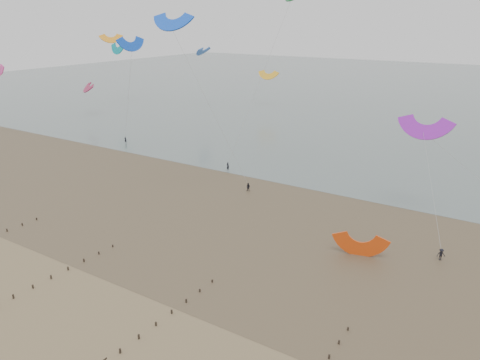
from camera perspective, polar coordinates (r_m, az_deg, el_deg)
name	(u,v)px	position (r m, az deg, el deg)	size (l,w,h in m)	color
ground	(120,321)	(55.90, -14.42, -16.27)	(500.00, 500.00, 0.00)	brown
sea_and_shore	(250,211)	(81.63, 1.21, -3.80)	(500.00, 665.00, 0.03)	#475654
kitesurfer_lead	(228,166)	(102.96, -1.49, 1.67)	(0.67, 0.44, 1.84)	black
grounded_kite	(359,255)	(69.22, 14.33, -8.89)	(6.60, 3.46, 5.03)	#D6400D
kites_airborne	(336,66)	(127.24, 11.68, 13.49)	(244.51, 105.29, 39.09)	#FF39A5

